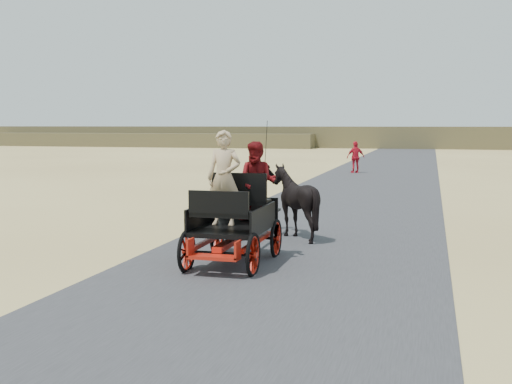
% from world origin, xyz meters
% --- Properties ---
extents(ground, '(140.00, 140.00, 0.00)m').
position_xyz_m(ground, '(0.00, 0.00, 0.00)').
color(ground, tan).
extents(road, '(6.00, 140.00, 0.01)m').
position_xyz_m(road, '(0.00, 0.00, 0.01)').
color(road, '#38383A').
rests_on(road, ground).
extents(ridge_far, '(140.00, 6.00, 2.40)m').
position_xyz_m(ridge_far, '(0.00, 62.00, 1.20)').
color(ridge_far, brown).
rests_on(ridge_far, ground).
extents(ridge_near, '(40.00, 4.00, 1.60)m').
position_xyz_m(ridge_near, '(-30.00, 58.00, 0.80)').
color(ridge_near, brown).
rests_on(ridge_near, ground).
extents(carriage, '(1.30, 2.40, 0.72)m').
position_xyz_m(carriage, '(-0.95, -0.68, 0.36)').
color(carriage, black).
rests_on(carriage, ground).
extents(horse_left, '(0.91, 2.01, 1.70)m').
position_xyz_m(horse_left, '(-1.50, 2.32, 0.85)').
color(horse_left, black).
rests_on(horse_left, ground).
extents(horse_right, '(1.37, 1.54, 1.70)m').
position_xyz_m(horse_right, '(-0.40, 2.32, 0.85)').
color(horse_right, black).
rests_on(horse_right, ground).
extents(driver_man, '(0.66, 0.43, 1.80)m').
position_xyz_m(driver_man, '(-1.15, -0.63, 1.62)').
color(driver_man, tan).
rests_on(driver_man, carriage).
extents(passenger_woman, '(0.77, 0.60, 1.58)m').
position_xyz_m(passenger_woman, '(-0.65, -0.08, 1.51)').
color(passenger_woman, '#660C0F').
rests_on(passenger_woman, carriage).
extents(pedestrian, '(1.09, 0.86, 1.73)m').
position_xyz_m(pedestrian, '(-1.36, 22.91, 0.86)').
color(pedestrian, red).
rests_on(pedestrian, ground).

